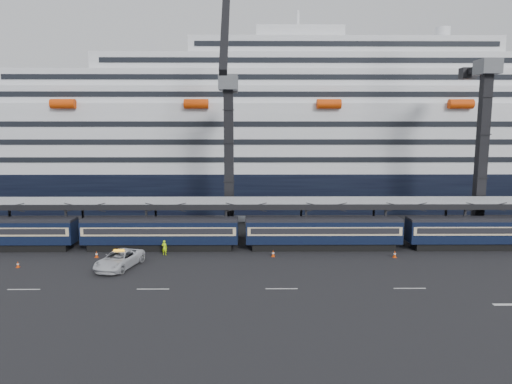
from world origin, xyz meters
TOP-DOWN VIEW (x-y plane):
  - ground at (0.00, 0.00)m, footprint 260.00×260.00m
  - train at (-4.65, 10.00)m, footprint 133.05×3.00m
  - canopy at (0.00, 14.00)m, footprint 130.00×6.25m
  - cruise_ship at (-1.08, 45.99)m, footprint 214.09×28.84m
  - crane_dark_near at (-20.00, 18.59)m, footprint 4.50×17.75m
  - crane_dark_mid at (15.00, 17.59)m, footprint 4.50×18.24m
  - pickup_truck at (-30.99, 2.56)m, footprint 4.62×7.22m
  - worker at (-27.11, 7.50)m, footprint 0.74×0.58m
  - traffic_cone_a at (-34.78, 6.54)m, footprint 0.38×0.38m
  - traffic_cone_b at (-41.97, 2.79)m, footprint 0.34×0.34m
  - traffic_cone_c at (-14.31, 6.71)m, footprint 0.40×0.40m
  - traffic_cone_d at (-0.23, 6.26)m, footprint 0.41×0.41m

SIDE VIEW (x-z plane):
  - ground at x=0.00m, z-range 0.00..0.00m
  - traffic_cone_b at x=-41.97m, z-range 0.00..0.69m
  - traffic_cone_a at x=-34.78m, z-range 0.00..0.76m
  - traffic_cone_c at x=-14.31m, z-range -0.01..0.80m
  - traffic_cone_d at x=-0.23m, z-range -0.01..0.82m
  - worker at x=-27.11m, z-range 0.00..1.78m
  - pickup_truck at x=-30.99m, z-range 0.00..1.85m
  - train at x=-4.65m, z-range 0.18..4.23m
  - canopy at x=0.00m, z-range 2.49..8.01m
  - crane_dark_near at x=-20.00m, z-range -5.61..29.47m
  - cruise_ship at x=-1.08m, z-range -4.66..29.34m
  - crane_dark_mid at x=15.00m, z-range -6.46..33.18m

